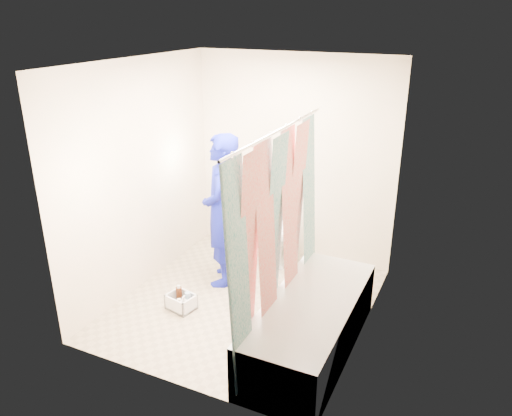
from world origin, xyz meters
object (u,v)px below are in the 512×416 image
at_px(toilet, 279,229).
at_px(plumber, 221,211).
at_px(bathtub, 310,324).
at_px(cleaning_caddy, 182,303).

xyz_separation_m(toilet, plumber, (-0.36, -0.75, 0.44)).
distance_m(bathtub, toilet, 1.77).
bearing_deg(plumber, toilet, 134.17).
relative_size(toilet, plumber, 0.47).
height_order(bathtub, cleaning_caddy, bathtub).
bearing_deg(plumber, bathtub, 39.47).
bearing_deg(toilet, cleaning_caddy, -115.90).
bearing_deg(bathtub, toilet, 121.58).
relative_size(plumber, cleaning_caddy, 5.43).
xyz_separation_m(bathtub, toilet, (-0.93, 1.51, 0.12)).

